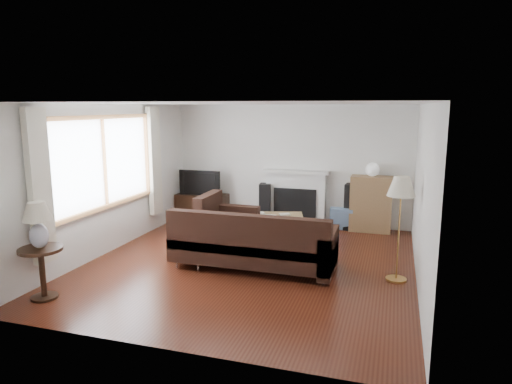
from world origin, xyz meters
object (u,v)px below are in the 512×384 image
(bookshelf, at_px, (371,204))
(sectional_sofa, at_px, (254,241))
(floor_lamp, at_px, (399,229))
(side_table, at_px, (42,273))
(tv_stand, at_px, (202,206))
(coffee_table, at_px, (271,227))

(bookshelf, height_order, sectional_sofa, bookshelf)
(sectional_sofa, height_order, floor_lamp, floor_lamp)
(bookshelf, relative_size, side_table, 1.63)
(floor_lamp, bearing_deg, tv_stand, 148.52)
(side_table, bearing_deg, sectional_sofa, 39.86)
(tv_stand, distance_m, side_table, 4.55)
(bookshelf, xyz_separation_m, side_table, (-3.85, -4.60, -0.21))
(tv_stand, bearing_deg, side_table, -92.96)
(bookshelf, height_order, floor_lamp, floor_lamp)
(bookshelf, height_order, side_table, bookshelf)
(sectional_sofa, height_order, side_table, sectional_sofa)
(tv_stand, height_order, floor_lamp, floor_lamp)
(coffee_table, height_order, floor_lamp, floor_lamp)
(bookshelf, bearing_deg, coffee_table, -147.17)
(sectional_sofa, xyz_separation_m, coffee_table, (-0.16, 1.58, -0.20))
(bookshelf, distance_m, coffee_table, 2.10)
(sectional_sofa, bearing_deg, tv_stand, 127.40)
(tv_stand, height_order, coffee_table, tv_stand)
(tv_stand, height_order, side_table, side_table)
(tv_stand, distance_m, coffee_table, 2.15)
(tv_stand, distance_m, sectional_sofa, 3.34)
(sectional_sofa, xyz_separation_m, floor_lamp, (2.11, 0.12, 0.32))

